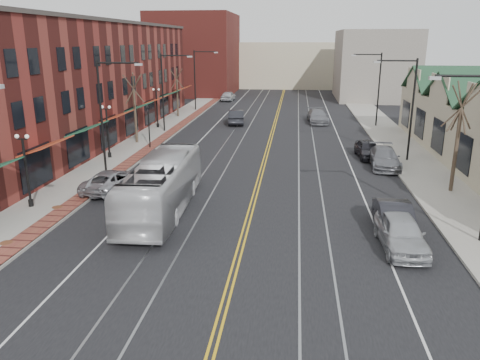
% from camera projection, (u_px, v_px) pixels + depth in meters
% --- Properties ---
extents(ground, '(160.00, 160.00, 0.00)m').
position_uv_depth(ground, '(228.00, 292.00, 18.33)').
color(ground, black).
rests_on(ground, ground).
extents(sidewalk_left, '(4.00, 120.00, 0.15)m').
position_uv_depth(sidewalk_left, '(119.00, 158.00, 38.69)').
color(sidewalk_left, gray).
rests_on(sidewalk_left, ground).
extents(sidewalk_right, '(4.00, 120.00, 0.15)m').
position_uv_depth(sidewalk_right, '(419.00, 167.00, 35.97)').
color(sidewalk_right, gray).
rests_on(sidewalk_right, ground).
extents(building_left, '(10.00, 50.00, 11.00)m').
position_uv_depth(building_left, '(71.00, 83.00, 44.58)').
color(building_left, maroon).
rests_on(building_left, ground).
extents(backdrop_left, '(14.00, 18.00, 14.00)m').
position_uv_depth(backdrop_left, '(196.00, 54.00, 84.70)').
color(backdrop_left, maroon).
rests_on(backdrop_left, ground).
extents(backdrop_mid, '(22.00, 14.00, 9.00)m').
position_uv_depth(backdrop_mid, '(286.00, 65.00, 97.87)').
color(backdrop_mid, '#B3A88A').
rests_on(backdrop_mid, ground).
extents(backdrop_right, '(12.00, 16.00, 11.00)m').
position_uv_depth(backdrop_right, '(374.00, 65.00, 76.86)').
color(backdrop_right, slate).
rests_on(backdrop_right, ground).
extents(streetlight_l_1, '(3.33, 0.25, 8.00)m').
position_uv_depth(streetlight_l_1, '(107.00, 105.00, 33.35)').
color(streetlight_l_1, black).
rests_on(streetlight_l_1, sidewalk_left).
extents(streetlight_l_2, '(3.33, 0.25, 8.00)m').
position_uv_depth(streetlight_l_2, '(167.00, 85.00, 48.57)').
color(streetlight_l_2, black).
rests_on(streetlight_l_2, sidewalk_left).
extents(streetlight_l_3, '(3.33, 0.25, 8.00)m').
position_uv_depth(streetlight_l_3, '(198.00, 74.00, 63.78)').
color(streetlight_l_3, black).
rests_on(streetlight_l_3, sidewalk_left).
extents(streetlight_r_1, '(3.33, 0.25, 8.00)m').
position_uv_depth(streetlight_r_1, '(407.00, 99.00, 36.56)').
color(streetlight_r_1, black).
rests_on(streetlight_r_1, sidewalk_right).
extents(streetlight_r_2, '(3.33, 0.25, 8.00)m').
position_uv_depth(streetlight_r_2, '(375.00, 82.00, 51.77)').
color(streetlight_r_2, black).
rests_on(streetlight_r_2, sidewalk_right).
extents(lamppost_l_1, '(0.84, 0.28, 4.27)m').
position_uv_depth(lamppost_l_1, '(27.00, 172.00, 26.75)').
color(lamppost_l_1, black).
rests_on(lamppost_l_1, sidewalk_left).
extents(lamppost_l_2, '(0.84, 0.28, 4.27)m').
position_uv_depth(lamppost_l_2, '(108.00, 133.00, 38.17)').
color(lamppost_l_2, black).
rests_on(lamppost_l_2, sidewalk_left).
extents(lamppost_l_3, '(0.84, 0.28, 4.27)m').
position_uv_depth(lamppost_l_3, '(157.00, 109.00, 51.48)').
color(lamppost_l_3, black).
rests_on(lamppost_l_3, sidewalk_left).
extents(tree_left_near, '(1.78, 1.37, 6.48)m').
position_uv_depth(tree_left_near, '(135.00, 107.00, 43.46)').
color(tree_left_near, '#382B21').
rests_on(tree_left_near, sidewalk_left).
extents(tree_left_far, '(1.66, 1.28, 6.02)m').
position_uv_depth(tree_left_far, '(177.00, 91.00, 58.75)').
color(tree_left_far, '#382B21').
rests_on(tree_left_far, sidewalk_left).
extents(tree_right_mid, '(1.90, 1.46, 6.93)m').
position_uv_depth(tree_right_mid, '(458.00, 136.00, 29.15)').
color(tree_right_mid, '#382B21').
rests_on(tree_right_mid, sidewalk_right).
extents(manhole_mid, '(0.60, 0.60, 0.02)m').
position_uv_depth(manhole_mid, '(6.00, 243.00, 22.41)').
color(manhole_mid, '#592D19').
rests_on(manhole_mid, sidewalk_left).
extents(manhole_far, '(0.60, 0.60, 0.02)m').
position_uv_depth(manhole_far, '(57.00, 207.00, 27.16)').
color(manhole_far, '#592D19').
rests_on(manhole_far, sidewalk_left).
extents(traffic_signal, '(0.18, 0.15, 3.80)m').
position_uv_depth(traffic_signal, '(149.00, 123.00, 41.68)').
color(traffic_signal, black).
rests_on(traffic_signal, sidewalk_left).
extents(transit_bus, '(2.99, 11.18, 3.09)m').
position_uv_depth(transit_bus, '(162.00, 186.00, 26.53)').
color(transit_bus, silver).
rests_on(transit_bus, ground).
extents(parked_suv, '(2.99, 5.34, 1.41)m').
position_uv_depth(parked_suv, '(113.00, 181.00, 30.39)').
color(parked_suv, '#9D9EA4').
rests_on(parked_suv, ground).
extents(parked_car_a, '(2.08, 4.79, 1.61)m').
position_uv_depth(parked_car_a, '(401.00, 233.00, 21.93)').
color(parked_car_a, '#ADAFB4').
rests_on(parked_car_a, ground).
extents(parked_car_b, '(1.68, 4.74, 1.56)m').
position_uv_depth(parked_car_b, '(395.00, 219.00, 23.68)').
color(parked_car_b, black).
rests_on(parked_car_b, ground).
extents(parked_car_c, '(2.35, 5.34, 1.53)m').
position_uv_depth(parked_car_c, '(384.00, 158.00, 36.03)').
color(parked_car_c, slate).
rests_on(parked_car_c, ground).
extents(parked_car_d, '(2.03, 4.45, 1.48)m').
position_uv_depth(parked_car_d, '(368.00, 149.00, 38.96)').
color(parked_car_d, '#222228').
rests_on(parked_car_d, ground).
extents(distant_car_left, '(2.33, 5.20, 1.66)m').
position_uv_depth(distant_car_left, '(236.00, 117.00, 54.77)').
color(distant_car_left, black).
rests_on(distant_car_left, ground).
extents(distant_car_right, '(2.61, 5.58, 1.58)m').
position_uv_depth(distant_car_right, '(318.00, 116.00, 55.43)').
color(distant_car_right, slate).
rests_on(distant_car_right, ground).
extents(distant_car_far, '(2.12, 4.72, 1.57)m').
position_uv_depth(distant_car_far, '(228.00, 96.00, 75.52)').
color(distant_car_far, silver).
rests_on(distant_car_far, ground).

